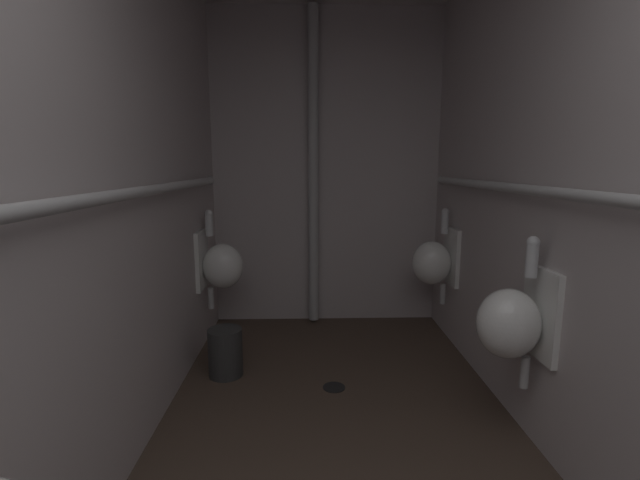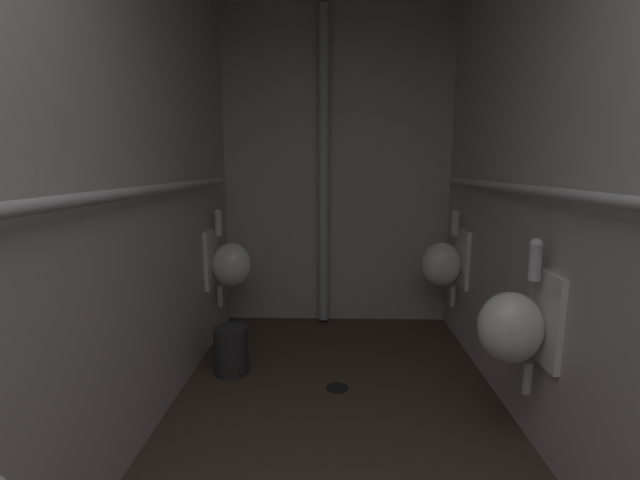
% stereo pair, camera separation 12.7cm
% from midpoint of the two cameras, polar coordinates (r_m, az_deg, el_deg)
% --- Properties ---
extents(floor, '(2.06, 3.77, 0.08)m').
position_cam_midpoint_polar(floor, '(2.43, 1.08, -25.90)').
color(floor, '#47382D').
rests_on(floor, ground).
extents(wall_left, '(0.06, 3.77, 2.66)m').
position_cam_midpoint_polar(wall_left, '(2.17, -26.42, 7.43)').
color(wall_left, '#BEB2B2').
rests_on(wall_left, ground).
extents(wall_right, '(0.06, 3.77, 2.66)m').
position_cam_midpoint_polar(wall_right, '(2.26, 27.66, 7.38)').
color(wall_right, '#BEB2B2').
rests_on(wall_right, ground).
extents(wall_back, '(2.06, 0.06, 2.66)m').
position_cam_midpoint_polar(wall_back, '(3.83, -0.18, 9.02)').
color(wall_back, '#BEB2B2').
rests_on(wall_back, ground).
extents(urinal_left_mid, '(0.32, 0.30, 0.76)m').
position_cam_midpoint_polar(urinal_left_mid, '(3.39, -13.95, -3.13)').
color(urinal_left_mid, white).
extents(urinal_right_mid, '(0.32, 0.30, 0.76)m').
position_cam_midpoint_polar(urinal_right_mid, '(2.30, 22.35, -9.77)').
color(urinal_right_mid, white).
extents(urinal_right_far, '(0.32, 0.30, 0.76)m').
position_cam_midpoint_polar(urinal_right_far, '(3.50, 13.66, -2.73)').
color(urinal_right_far, white).
extents(supply_pipe_left, '(0.06, 2.97, 0.06)m').
position_cam_midpoint_polar(supply_pipe_left, '(2.14, -24.05, 5.70)').
color(supply_pipe_left, '#B2B2B2').
extents(supply_pipe_right, '(0.06, 3.05, 0.06)m').
position_cam_midpoint_polar(supply_pipe_right, '(2.24, 25.17, 5.77)').
color(supply_pipe_right, '#B2B2B2').
extents(standpipe_back_wall, '(0.09, 0.09, 2.61)m').
position_cam_midpoint_polar(standpipe_back_wall, '(3.72, -1.86, 8.99)').
color(standpipe_back_wall, '#B2B2B2').
rests_on(standpipe_back_wall, ground).
extents(floor_drain, '(0.14, 0.14, 0.01)m').
position_cam_midpoint_polar(floor_drain, '(2.89, 0.48, -18.59)').
color(floor_drain, black).
rests_on(floor_drain, ground).
extents(waste_bin, '(0.22, 0.22, 0.32)m').
position_cam_midpoint_polar(waste_bin, '(3.06, -13.41, -14.03)').
color(waste_bin, '#2D2D2D').
rests_on(waste_bin, ground).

